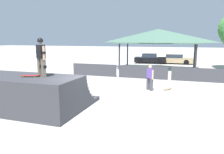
{
  "coord_description": "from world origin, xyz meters",
  "views": [
    {
      "loc": [
        3.84,
        -8.7,
        3.25
      ],
      "look_at": [
        -0.42,
        4.13,
        0.88
      ],
      "focal_mm": 35.0,
      "sensor_mm": 36.0,
      "label": 1
    }
  ],
  "objects_px": {
    "skateboard_on_deck": "(31,76)",
    "bystander_walking": "(150,76)",
    "parked_car_black": "(150,59)",
    "parked_car_tan": "(175,59)",
    "skater_on_deck": "(41,55)",
    "skateboard_on_ground": "(168,89)"
  },
  "relations": [
    {
      "from": "bystander_walking",
      "to": "parked_car_tan",
      "type": "relative_size",
      "value": 0.35
    },
    {
      "from": "skater_on_deck",
      "to": "parked_car_black",
      "type": "height_order",
      "value": "skater_on_deck"
    },
    {
      "from": "skater_on_deck",
      "to": "skateboard_on_ground",
      "type": "xyz_separation_m",
      "value": [
        5.05,
        6.17,
        -2.51
      ]
    },
    {
      "from": "skateboard_on_deck",
      "to": "bystander_walking",
      "type": "height_order",
      "value": "skateboard_on_deck"
    },
    {
      "from": "skateboard_on_ground",
      "to": "parked_car_tan",
      "type": "xyz_separation_m",
      "value": [
        -0.27,
        15.46,
        0.54
      ]
    },
    {
      "from": "skateboard_on_ground",
      "to": "skateboard_on_deck",
      "type": "bearing_deg",
      "value": 169.87
    },
    {
      "from": "skater_on_deck",
      "to": "skateboard_on_ground",
      "type": "relative_size",
      "value": 2.22
    },
    {
      "from": "skateboard_on_ground",
      "to": "parked_car_tan",
      "type": "bearing_deg",
      "value": 31.47
    },
    {
      "from": "skateboard_on_deck",
      "to": "skateboard_on_ground",
      "type": "relative_size",
      "value": 1.05
    },
    {
      "from": "skateboard_on_ground",
      "to": "parked_car_black",
      "type": "distance_m",
      "value": 15.5
    },
    {
      "from": "skateboard_on_deck",
      "to": "skateboard_on_ground",
      "type": "distance_m",
      "value": 8.57
    },
    {
      "from": "skater_on_deck",
      "to": "parked_car_black",
      "type": "xyz_separation_m",
      "value": [
        1.58,
        21.27,
        -1.97
      ]
    },
    {
      "from": "skateboard_on_deck",
      "to": "parked_car_black",
      "type": "relative_size",
      "value": 0.19
    },
    {
      "from": "bystander_walking",
      "to": "parked_car_black",
      "type": "xyz_separation_m",
      "value": [
        -2.36,
        15.66,
        -0.29
      ]
    },
    {
      "from": "parked_car_black",
      "to": "skateboard_on_ground",
      "type": "bearing_deg",
      "value": -82.6
    },
    {
      "from": "bystander_walking",
      "to": "skateboard_on_ground",
      "type": "height_order",
      "value": "bystander_walking"
    },
    {
      "from": "skateboard_on_deck",
      "to": "bystander_walking",
      "type": "distance_m",
      "value": 7.32
    },
    {
      "from": "skater_on_deck",
      "to": "skateboard_on_deck",
      "type": "height_order",
      "value": "skater_on_deck"
    },
    {
      "from": "skater_on_deck",
      "to": "parked_car_tan",
      "type": "xyz_separation_m",
      "value": [
        4.79,
        21.64,
        -1.97
      ]
    },
    {
      "from": "parked_car_black",
      "to": "parked_car_tan",
      "type": "xyz_separation_m",
      "value": [
        3.21,
        0.37,
        0.0
      ]
    },
    {
      "from": "bystander_walking",
      "to": "skateboard_on_ground",
      "type": "distance_m",
      "value": 1.5
    },
    {
      "from": "skater_on_deck",
      "to": "parked_car_black",
      "type": "distance_m",
      "value": 21.42
    }
  ]
}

